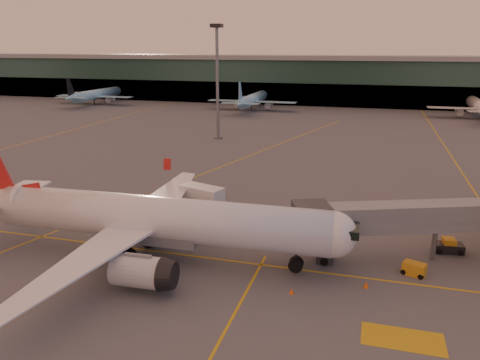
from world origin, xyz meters
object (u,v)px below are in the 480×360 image
(pushback_tug, at_px, (449,247))
(main_airplane, at_px, (146,219))
(catering_truck, at_px, (202,201))
(gpu_cart, at_px, (414,269))

(pushback_tug, bearing_deg, main_airplane, -168.53)
(main_airplane, distance_m, catering_truck, 12.14)
(main_airplane, relative_size, pushback_tug, 13.64)
(catering_truck, xyz_separation_m, gpu_cart, (24.47, -8.46, -1.83))
(main_airplane, xyz_separation_m, pushback_tug, (29.88, 9.87, -3.54))
(catering_truck, distance_m, gpu_cart, 25.96)
(gpu_cart, xyz_separation_m, pushback_tug, (3.84, 6.42, 0.02))
(catering_truck, relative_size, gpu_cart, 2.48)
(gpu_cart, bearing_deg, main_airplane, -150.16)
(main_airplane, height_order, pushback_tug, main_airplane)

